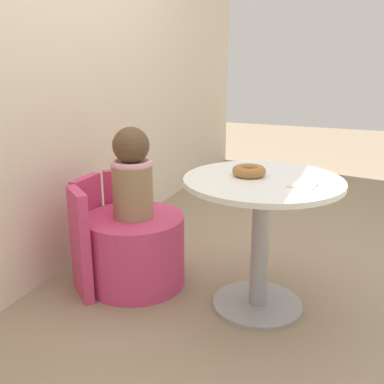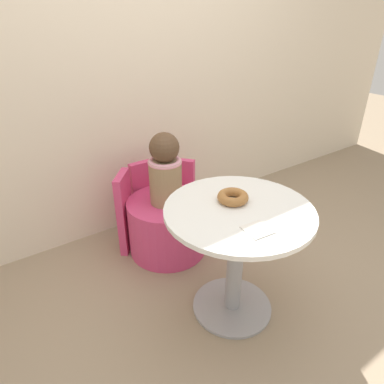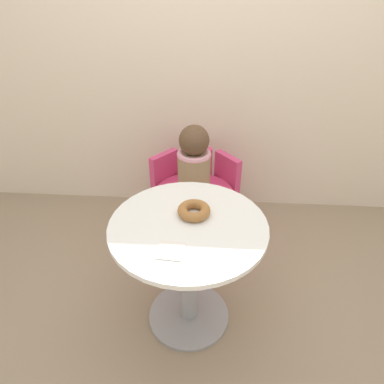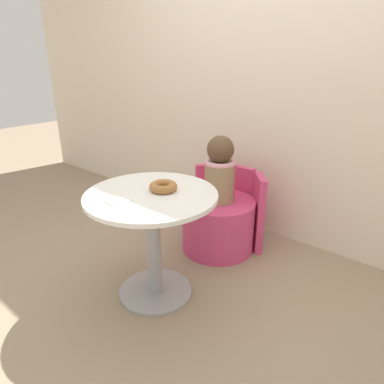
% 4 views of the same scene
% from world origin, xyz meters
% --- Properties ---
extents(ground_plane, '(12.00, 12.00, 0.00)m').
position_xyz_m(ground_plane, '(0.00, 0.00, 0.00)').
color(ground_plane, gray).
extents(back_wall, '(6.00, 0.06, 2.40)m').
position_xyz_m(back_wall, '(0.00, 1.13, 1.20)').
color(back_wall, beige).
rests_on(back_wall, ground_plane).
extents(round_table, '(0.74, 0.74, 0.66)m').
position_xyz_m(round_table, '(-0.07, -0.05, 0.47)').
color(round_table, '#99999E').
rests_on(round_table, ground_plane).
extents(tub_chair, '(0.53, 0.53, 0.38)m').
position_xyz_m(tub_chair, '(-0.08, 0.63, 0.19)').
color(tub_chair, '#D13D70').
rests_on(tub_chair, ground_plane).
extents(booth_backrest, '(0.63, 0.23, 0.57)m').
position_xyz_m(booth_backrest, '(-0.08, 0.85, 0.28)').
color(booth_backrest, '#D13D70').
rests_on(booth_backrest, ground_plane).
extents(child_figure, '(0.21, 0.21, 0.47)m').
position_xyz_m(child_figure, '(-0.08, 0.63, 0.61)').
color(child_figure, '#937A56').
rests_on(child_figure, tub_chair).
extents(donut, '(0.16, 0.16, 0.05)m').
position_xyz_m(donut, '(-0.05, 0.03, 0.68)').
color(donut, '#9E6633').
rests_on(donut, round_table).
extents(paper_napkin, '(0.12, 0.12, 0.01)m').
position_xyz_m(paper_napkin, '(-0.13, -0.23, 0.66)').
color(paper_napkin, silver).
rests_on(paper_napkin, round_table).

